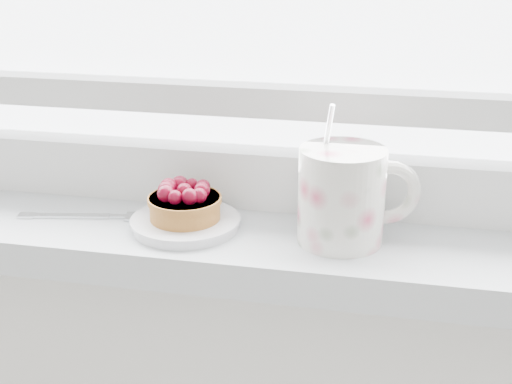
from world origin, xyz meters
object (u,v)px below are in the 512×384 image
(raspberry_tart, at_px, (184,202))
(floral_mug, at_px, (345,194))
(saucer, at_px, (186,223))
(fork, at_px, (96,216))

(raspberry_tart, relative_size, floral_mug, 0.55)
(raspberry_tart, distance_m, floral_mug, 0.18)
(saucer, bearing_deg, fork, 176.38)
(saucer, xyz_separation_m, floral_mug, (0.18, 0.00, 0.05))
(saucer, distance_m, floral_mug, 0.18)
(fork, bearing_deg, saucer, -3.62)
(floral_mug, distance_m, fork, 0.29)
(saucer, relative_size, raspberry_tart, 1.49)
(raspberry_tart, height_order, fork, raspberry_tart)
(fork, bearing_deg, floral_mug, -0.70)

